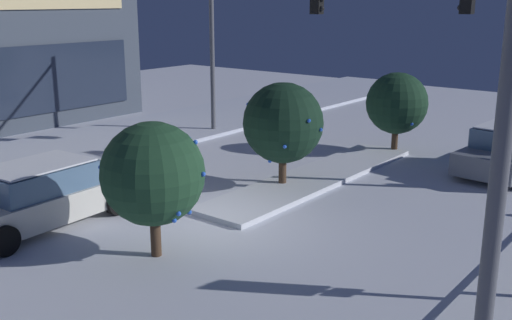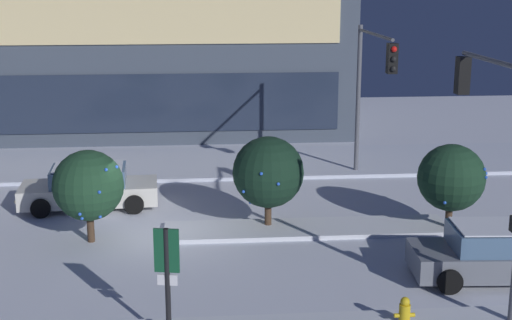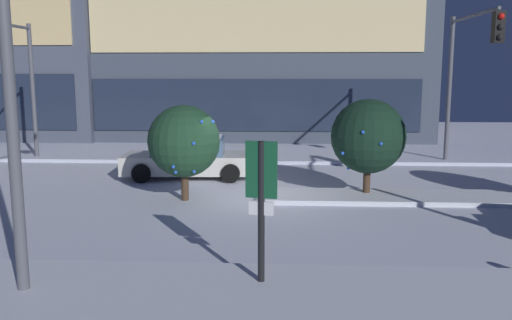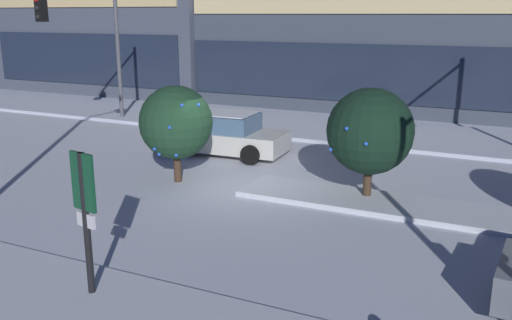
% 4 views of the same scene
% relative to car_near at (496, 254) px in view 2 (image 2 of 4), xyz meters
% --- Properties ---
extents(ground, '(52.00, 52.00, 0.00)m').
position_rel_car_near_xyz_m(ground, '(-9.13, 4.19, -0.71)').
color(ground, silver).
extents(curb_strip_far, '(52.00, 5.20, 0.14)m').
position_rel_car_near_xyz_m(curb_strip_far, '(-9.13, 12.86, -0.64)').
color(curb_strip_far, silver).
rests_on(curb_strip_far, ground).
extents(median_strip, '(9.00, 1.80, 0.14)m').
position_rel_car_near_xyz_m(median_strip, '(-4.38, 4.22, -0.64)').
color(median_strip, silver).
rests_on(median_strip, ground).
extents(car_near, '(4.59, 2.27, 1.49)m').
position_rel_car_near_xyz_m(car_near, '(0.00, 0.00, 0.00)').
color(car_near, slate).
rests_on(car_near, ground).
extents(car_far, '(4.84, 2.26, 1.49)m').
position_rel_car_near_xyz_m(car_far, '(-11.54, 7.27, 0.00)').
color(car_far, silver).
rests_on(car_far, ground).
extents(traffic_light_corner_far_right, '(0.32, 5.16, 5.99)m').
position_rel_car_near_xyz_m(traffic_light_corner_far_right, '(-1.31, 8.99, 3.52)').
color(traffic_light_corner_far_right, '#565960').
rests_on(traffic_light_corner_far_right, ground).
extents(traffic_light_corner_near_right, '(0.32, 4.50, 6.05)m').
position_rel_car_near_xyz_m(traffic_light_corner_near_right, '(-0.69, -0.97, 3.45)').
color(traffic_light_corner_near_right, '#565960').
rests_on(traffic_light_corner_near_right, ground).
extents(fire_hydrant, '(0.48, 0.26, 0.77)m').
position_rel_car_near_xyz_m(fire_hydrant, '(-3.18, -2.57, -0.34)').
color(fire_hydrant, gold).
rests_on(fire_hydrant, ground).
extents(parking_info_sign, '(0.55, 0.17, 2.62)m').
position_rel_car_near_xyz_m(parking_info_sign, '(-8.51, -2.75, 0.96)').
color(parking_info_sign, black).
rests_on(parking_info_sign, ground).
extents(decorated_tree_median, '(2.25, 2.30, 2.99)m').
position_rel_car_near_xyz_m(decorated_tree_median, '(-5.59, 4.53, 1.15)').
color(decorated_tree_median, '#473323').
rests_on(decorated_tree_median, ground).
extents(decorated_tree_left_of_median, '(2.14, 2.10, 2.80)m').
position_rel_car_near_xyz_m(decorated_tree_left_of_median, '(0.07, 3.83, 1.03)').
color(decorated_tree_left_of_median, '#473323').
rests_on(decorated_tree_left_of_median, ground).
extents(decorated_tree_right_of_median, '(2.13, 2.13, 2.84)m').
position_rel_car_near_xyz_m(decorated_tree_right_of_median, '(-11.05, 3.81, 1.06)').
color(decorated_tree_right_of_median, '#473323').
rests_on(decorated_tree_right_of_median, ground).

